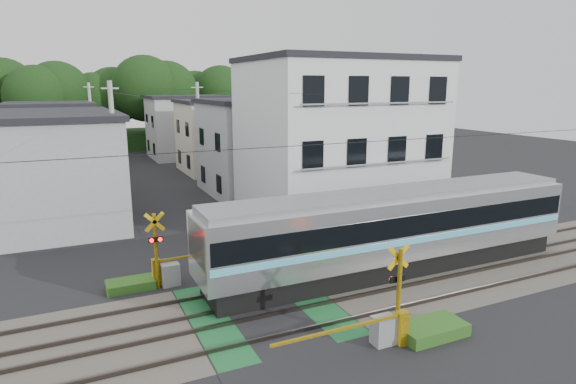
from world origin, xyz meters
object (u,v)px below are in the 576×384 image
crossing_signal_near (387,323)px  crossing_signal_far (168,268)px  commuter_train (394,229)px  apartment_block (337,140)px  pedestrian (123,156)px

crossing_signal_near → crossing_signal_far: same height
commuter_train → apartment_block: 8.99m
commuter_train → crossing_signal_near: size_ratio=3.58×
pedestrian → apartment_block: bearing=128.2°
pedestrian → commuter_train: bearing=120.4°
crossing_signal_far → pedestrian: (1.83, 31.67, 0.13)m
commuter_train → crossing_signal_far: (-9.04, 2.45, -1.15)m
crossing_signal_near → pedestrian: 39.12m
commuter_train → pedestrian: (-7.21, 34.12, -1.02)m
crossing_signal_far → apartment_block: (11.09, 5.84, 3.94)m
crossing_signal_near → pedestrian: crossing_signal_near is taller
apartment_block → crossing_signal_near: bearing=-114.2°
commuter_train → apartment_block: apartment_block is taller
commuter_train → crossing_signal_far: commuter_train is taller
crossing_signal_near → crossing_signal_far: (-5.17, 7.31, 0.00)m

